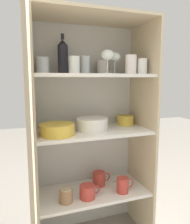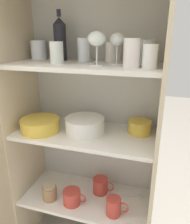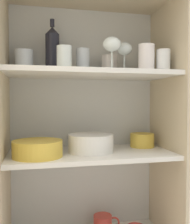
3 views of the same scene
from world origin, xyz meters
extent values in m
cube|color=silver|center=(0.00, 0.36, 0.73)|extent=(0.77, 0.02, 1.47)
cube|color=#CCB793|center=(-0.38, 0.17, 0.73)|extent=(0.02, 0.38, 1.47)
cube|color=#CCB793|center=(0.38, 0.17, 0.73)|extent=(0.02, 0.38, 1.47)
cube|color=silver|center=(0.00, 0.17, 0.76)|extent=(0.73, 0.35, 0.02)
cube|color=silver|center=(0.00, 0.17, 1.12)|extent=(0.73, 0.35, 0.02)
cylinder|color=white|center=(0.29, 0.21, 1.19)|extent=(0.06, 0.06, 0.11)
cylinder|color=white|center=(-0.12, 0.14, 1.19)|extent=(0.06, 0.06, 0.10)
cylinder|color=silver|center=(0.24, 0.10, 1.19)|extent=(0.07, 0.07, 0.12)
cylinder|color=white|center=(0.31, 0.09, 1.18)|extent=(0.06, 0.06, 0.10)
cylinder|color=silver|center=(0.12, 0.29, 1.18)|extent=(0.08, 0.08, 0.10)
cylinder|color=white|center=(-0.02, 0.24, 1.19)|extent=(0.06, 0.06, 0.12)
cylinder|color=white|center=(-0.29, 0.26, 1.19)|extent=(0.08, 0.08, 0.10)
cylinder|color=white|center=(0.16, 0.18, 1.14)|extent=(0.06, 0.06, 0.01)
cylinder|color=white|center=(0.16, 0.18, 1.18)|extent=(0.01, 0.01, 0.08)
ellipsoid|color=white|center=(0.16, 0.18, 1.25)|extent=(0.07, 0.07, 0.06)
cylinder|color=white|center=(0.08, 0.12, 1.14)|extent=(0.07, 0.07, 0.01)
cylinder|color=white|center=(0.08, 0.12, 1.18)|extent=(0.01, 0.01, 0.08)
ellipsoid|color=white|center=(0.08, 0.12, 1.25)|extent=(0.08, 0.08, 0.06)
cylinder|color=black|center=(-0.16, 0.27, 1.23)|extent=(0.07, 0.07, 0.18)
cone|color=black|center=(-0.16, 0.27, 1.33)|extent=(0.07, 0.07, 0.04)
cylinder|color=black|center=(-0.16, 0.27, 1.37)|extent=(0.02, 0.02, 0.04)
cylinder|color=white|center=(0.00, 0.17, 0.78)|extent=(0.21, 0.21, 0.01)
cylinder|color=white|center=(0.00, 0.17, 0.79)|extent=(0.21, 0.21, 0.01)
cylinder|color=white|center=(0.00, 0.17, 0.80)|extent=(0.21, 0.21, 0.01)
cylinder|color=white|center=(0.00, 0.17, 0.80)|extent=(0.21, 0.21, 0.01)
cylinder|color=white|center=(0.00, 0.17, 0.81)|extent=(0.21, 0.21, 0.01)
cylinder|color=white|center=(0.00, 0.17, 0.82)|extent=(0.21, 0.21, 0.01)
cylinder|color=white|center=(0.00, 0.17, 0.83)|extent=(0.21, 0.21, 0.01)
cylinder|color=white|center=(0.00, 0.17, 0.84)|extent=(0.21, 0.21, 0.01)
cylinder|color=white|center=(0.00, 0.17, 0.85)|extent=(0.21, 0.21, 0.01)
cylinder|color=gold|center=(-0.24, 0.12, 0.81)|extent=(0.21, 0.21, 0.07)
torus|color=gold|center=(-0.24, 0.12, 0.84)|extent=(0.20, 0.20, 0.01)
cylinder|color=gold|center=(0.28, 0.25, 0.81)|extent=(0.12, 0.12, 0.07)
torus|color=gold|center=(0.28, 0.25, 0.84)|extent=(0.12, 0.12, 0.01)
torus|color=#BC3D33|center=(0.13, 0.23, 0.40)|extent=(0.06, 0.01, 0.06)
camera|label=1|loc=(-0.44, -1.15, 1.10)|focal=35.00mm
camera|label=2|loc=(0.36, -0.83, 1.27)|focal=35.00mm
camera|label=3|loc=(-0.24, -0.98, 1.00)|focal=42.00mm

